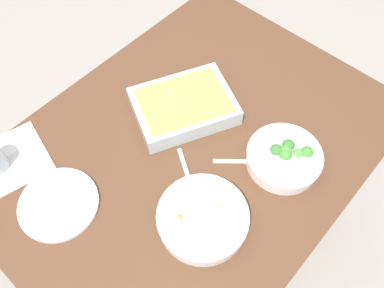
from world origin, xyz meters
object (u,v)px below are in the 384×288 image
at_px(side_plate, 59,204).
at_px(spoon_by_broccoli, 252,161).
at_px(broccoli_bowl, 284,157).
at_px(spoon_by_stew, 190,181).
at_px(baking_dish, 184,106).
at_px(stew_bowl, 203,218).

height_order(side_plate, spoon_by_broccoli, side_plate).
height_order(broccoli_bowl, spoon_by_stew, broccoli_bowl).
bearing_deg(spoon_by_stew, broccoli_bowl, 145.50).
bearing_deg(spoon_by_stew, spoon_by_broccoli, 151.84).
height_order(baking_dish, spoon_by_stew, baking_dish).
bearing_deg(baking_dish, side_plate, -4.88).
xyz_separation_m(broccoli_bowl, baking_dish, (0.06, -0.34, 0.00)).
height_order(side_plate, spoon_by_stew, side_plate).
relative_size(broccoli_bowl, side_plate, 0.99).
distance_m(broccoli_bowl, side_plate, 0.64).
xyz_separation_m(broccoli_bowl, spoon_by_stew, (0.23, -0.16, -0.03)).
distance_m(stew_bowl, spoon_by_broccoli, 0.24).
bearing_deg(stew_bowl, spoon_by_stew, -121.73).
height_order(baking_dish, side_plate, baking_dish).
height_order(broccoli_bowl, side_plate, broccoli_bowl).
bearing_deg(spoon_by_broccoli, baking_dish, -90.19).
distance_m(stew_bowl, baking_dish, 0.37).
distance_m(baking_dish, spoon_by_stew, 0.25).
height_order(stew_bowl, spoon_by_stew, stew_bowl).
distance_m(broccoli_bowl, spoon_by_broccoli, 0.09).
relative_size(stew_bowl, broccoli_bowl, 1.11).
relative_size(side_plate, spoon_by_stew, 1.38).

